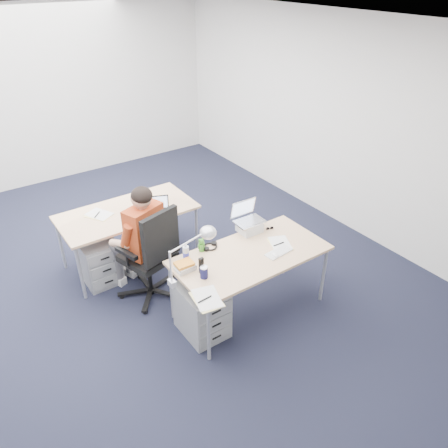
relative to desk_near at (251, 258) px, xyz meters
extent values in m
plane|color=black|center=(-0.76, 1.08, -0.68)|extent=(7.00, 7.00, 0.00)
cube|color=silver|center=(-0.76, 4.58, 0.72)|extent=(6.00, 0.02, 2.80)
cube|color=silver|center=(-0.76, -2.42, 0.72)|extent=(6.00, 0.02, 2.80)
cube|color=silver|center=(2.24, 1.08, 0.72)|extent=(0.02, 7.00, 2.80)
cube|color=white|center=(-0.76, 1.08, 2.12)|extent=(6.00, 7.00, 0.01)
cube|color=tan|center=(0.00, 0.00, 0.03)|extent=(1.60, 0.80, 0.03)
cylinder|color=#B7BABC|center=(-0.75, -0.35, -0.33)|extent=(0.04, 0.04, 0.70)
cylinder|color=#B7BABC|center=(0.75, -0.35, -0.33)|extent=(0.04, 0.04, 0.70)
cylinder|color=#B7BABC|center=(-0.75, 0.35, -0.33)|extent=(0.04, 0.04, 0.70)
cylinder|color=#B7BABC|center=(0.75, 0.35, -0.33)|extent=(0.04, 0.04, 0.70)
cube|color=tan|center=(-0.67, 1.55, 0.03)|extent=(1.60, 0.80, 0.03)
cylinder|color=#B7BABC|center=(-1.42, 1.20, -0.33)|extent=(0.04, 0.04, 0.70)
cylinder|color=#B7BABC|center=(0.08, 1.20, -0.33)|extent=(0.04, 0.04, 0.70)
cylinder|color=#B7BABC|center=(-1.42, 1.90, -0.33)|extent=(0.04, 0.04, 0.70)
cylinder|color=#B7BABC|center=(0.08, 1.90, -0.33)|extent=(0.04, 0.04, 0.70)
cylinder|color=black|center=(-0.76, 0.85, -0.40)|extent=(0.05, 0.05, 0.45)
cube|color=black|center=(-0.76, 0.85, -0.17)|extent=(0.60, 0.60, 0.08)
cube|color=black|center=(-0.70, 0.61, 0.19)|extent=(0.47, 0.18, 0.56)
cube|color=#B03D19|center=(-0.76, 0.86, 0.16)|extent=(0.46, 0.34, 0.56)
sphere|color=tan|center=(-0.76, 0.86, 0.55)|extent=(0.22, 0.22, 0.22)
cube|color=#9FA2A4|center=(-0.60, 0.01, -0.41)|extent=(0.40, 0.50, 0.55)
cube|color=#9FA2A4|center=(-1.13, 1.43, -0.41)|extent=(0.40, 0.50, 0.55)
cube|color=white|center=(0.25, -0.15, 0.05)|extent=(0.31, 0.15, 0.02)
ellipsoid|color=white|center=(0.17, -0.18, 0.06)|extent=(0.07, 0.10, 0.03)
cylinder|color=#161746|center=(-0.60, -0.05, 0.11)|extent=(0.08, 0.08, 0.12)
cylinder|color=silver|center=(-0.60, 0.27, 0.15)|extent=(0.07, 0.07, 0.20)
cube|color=silver|center=(-0.68, 0.15, 0.09)|extent=(0.20, 0.16, 0.08)
cube|color=black|center=(-0.58, 0.03, 0.13)|extent=(0.05, 0.03, 0.17)
cube|color=#FFEC93|center=(-0.75, -0.33, 0.05)|extent=(0.28, 0.35, 0.01)
cube|color=#FFEC93|center=(0.36, -0.04, 0.05)|extent=(0.28, 0.33, 0.01)
cylinder|color=white|center=(-0.48, 1.59, 0.10)|extent=(0.08, 0.08, 0.10)
cube|color=white|center=(-0.98, 1.64, 0.05)|extent=(0.32, 0.36, 0.01)
camera|label=1|loc=(-2.31, -2.83, 2.61)|focal=35.00mm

